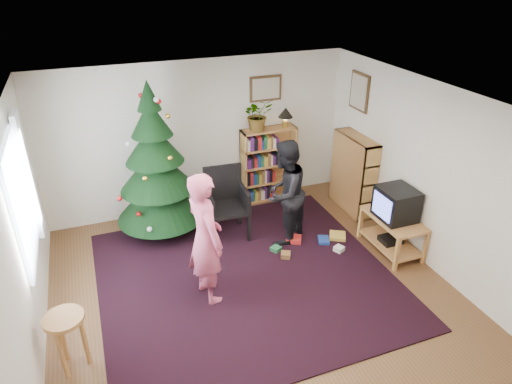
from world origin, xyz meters
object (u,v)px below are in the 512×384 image
object	(u,v)px
armchair	(225,199)
person_by_chair	(284,193)
potted_plant	(258,115)
crt_tv	(396,204)
person_standing	(206,239)
table_lamp	(286,114)
stool	(66,329)
christmas_tree	(157,173)
picture_back	(266,88)
bookshelf_right	(353,173)
tv_stand	(392,231)
picture_right	(360,92)
bookshelf_back	(268,163)

from	to	relation	value
armchair	person_by_chair	xyz separation A→B (m)	(0.75, -0.54, 0.22)
potted_plant	crt_tv	bearing A→B (deg)	-59.95
person_standing	person_by_chair	size ratio (longest dim) A/B	1.07
armchair	table_lamp	xyz separation A→B (m)	(1.36, 0.83, 0.94)
crt_tv	stool	xyz separation A→B (m)	(-4.42, -0.62, -0.25)
christmas_tree	crt_tv	xyz separation A→B (m)	(3.04, -1.73, -0.22)
picture_back	stool	distance (m)	4.67
christmas_tree	crt_tv	world-z (taller)	christmas_tree
bookshelf_right	tv_stand	xyz separation A→B (m)	(-0.12, -1.31, -0.34)
bookshelf_right	tv_stand	size ratio (longest dim) A/B	1.35
tv_stand	person_by_chair	xyz separation A→B (m)	(-1.37, 0.81, 0.48)
potted_plant	stool	bearing A→B (deg)	-138.51
christmas_tree	person_standing	xyz separation A→B (m)	(0.26, -1.76, -0.13)
bookshelf_right	armchair	world-z (taller)	bookshelf_right
potted_plant	picture_right	bearing A→B (deg)	-21.29
christmas_tree	picture_right	bearing A→B (deg)	-2.57
christmas_tree	person_by_chair	xyz separation A→B (m)	(1.68, -0.92, -0.19)
armchair	crt_tv	bearing A→B (deg)	-28.80
bookshelf_right	crt_tv	size ratio (longest dim) A/B	2.49
bookshelf_back	person_standing	xyz separation A→B (m)	(-1.72, -2.21, 0.20)
table_lamp	picture_back	bearing A→B (deg)	156.53
bookshelf_back	stool	xyz separation A→B (m)	(-3.36, -2.80, -0.14)
picture_back	potted_plant	xyz separation A→B (m)	(-0.19, -0.14, -0.38)
christmas_tree	table_lamp	distance (m)	2.39
picture_back	person_by_chair	distance (m)	1.91
bookshelf_back	bookshelf_right	world-z (taller)	same
armchair	person_by_chair	size ratio (longest dim) A/B	0.67
stool	bookshelf_back	bearing A→B (deg)	39.76
picture_back	tv_stand	size ratio (longest dim) A/B	0.57
picture_back	table_lamp	xyz separation A→B (m)	(0.31, -0.14, -0.43)
table_lamp	tv_stand	bearing A→B (deg)	-70.73
christmas_tree	picture_back	bearing A→B (deg)	16.30
bookshelf_right	crt_tv	bearing A→B (deg)	174.63
crt_tv	person_standing	distance (m)	2.78
picture_back	armchair	distance (m)	1.97
table_lamp	crt_tv	bearing A→B (deg)	-70.80
crt_tv	picture_back	bearing A→B (deg)	114.83
crt_tv	potted_plant	distance (m)	2.63
potted_plant	picture_back	bearing A→B (deg)	35.54
person_standing	potted_plant	world-z (taller)	potted_plant
crt_tv	stool	size ratio (longest dim) A/B	0.77
picture_right	table_lamp	distance (m)	1.25
crt_tv	potted_plant	bearing A→B (deg)	120.05
armchair	christmas_tree	bearing A→B (deg)	161.11
person_by_chair	table_lamp	bearing A→B (deg)	-152.27
armchair	potted_plant	distance (m)	1.54
christmas_tree	armchair	distance (m)	1.09
christmas_tree	crt_tv	distance (m)	3.50
crt_tv	person_standing	size ratio (longest dim) A/B	0.30
tv_stand	table_lamp	size ratio (longest dim) A/B	2.90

